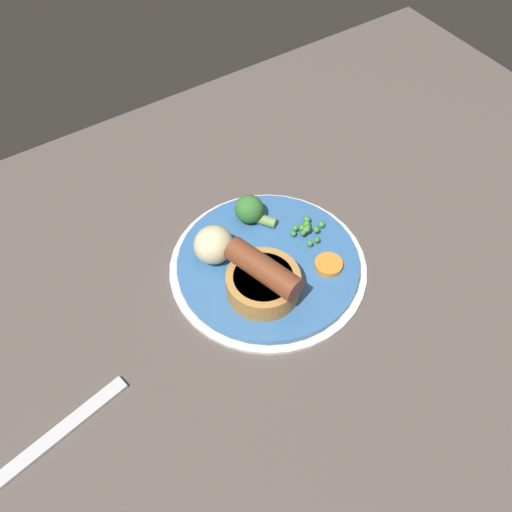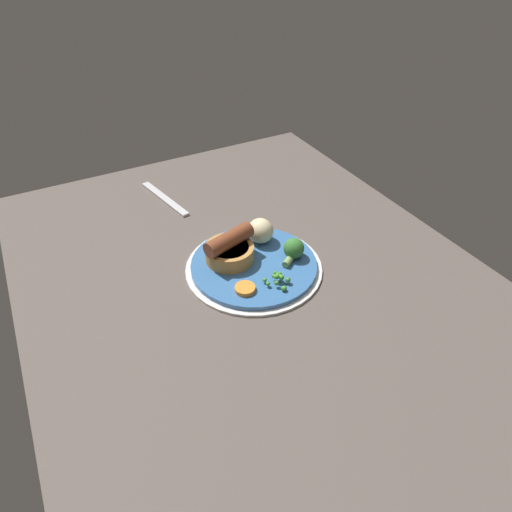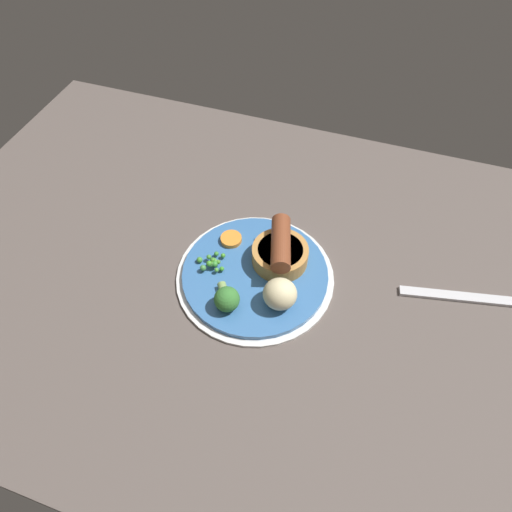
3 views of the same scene
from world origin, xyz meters
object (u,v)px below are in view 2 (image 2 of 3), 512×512
object	(u,v)px
broccoli_floret_near	(293,249)
carrot_slice_0	(245,289)
dinner_plate	(254,266)
potato_chunk_0	(261,231)
sausage_pudding	(230,249)
pea_pile	(278,278)
fork	(165,199)

from	to	relation	value
broccoli_floret_near	carrot_slice_0	size ratio (longest dim) A/B	1.53
dinner_plate	carrot_slice_0	size ratio (longest dim) A/B	7.13
broccoli_floret_near	potato_chunk_0	distance (cm)	7.92
sausage_pudding	pea_pile	xyz separation A→B (cm)	(9.97, 4.57, -1.33)
dinner_plate	pea_pile	distance (cm)	7.24
sausage_pudding	pea_pile	world-z (taller)	sausage_pudding
sausage_pudding	fork	bearing A→B (deg)	79.76
pea_pile	carrot_slice_0	size ratio (longest dim) A/B	1.44
sausage_pudding	broccoli_floret_near	world-z (taller)	sausage_pudding
dinner_plate	broccoli_floret_near	world-z (taller)	broccoli_floret_near
carrot_slice_0	broccoli_floret_near	bearing A→B (deg)	107.85
fork	sausage_pudding	bearing A→B (deg)	-5.55
sausage_pudding	broccoli_floret_near	size ratio (longest dim) A/B	1.88
carrot_slice_0	sausage_pudding	bearing A→B (deg)	170.85
sausage_pudding	fork	size ratio (longest dim) A/B	0.57
pea_pile	fork	xyz separation A→B (cm)	(-38.21, -7.53, -2.09)
broccoli_floret_near	fork	distance (cm)	36.09
sausage_pudding	pea_pile	distance (cm)	11.05
carrot_slice_0	fork	size ratio (longest dim) A/B	0.20
broccoli_floret_near	dinner_plate	bearing A→B (deg)	129.89
pea_pile	broccoli_floret_near	bearing A→B (deg)	128.88
pea_pile	sausage_pudding	bearing A→B (deg)	-155.38
pea_pile	broccoli_floret_near	world-z (taller)	broccoli_floret_near
carrot_slice_0	dinner_plate	bearing A→B (deg)	140.43
dinner_plate	pea_pile	xyz separation A→B (cm)	(6.91, 1.14, 1.83)
broccoli_floret_near	carrot_slice_0	bearing A→B (deg)	163.09
broccoli_floret_near	sausage_pudding	bearing A→B (deg)	119.92
pea_pile	carrot_slice_0	distance (cm)	6.12
pea_pile	potato_chunk_0	distance (cm)	12.76
sausage_pudding	fork	xyz separation A→B (cm)	(-28.24, -2.96, -3.43)
dinner_plate	broccoli_floret_near	bearing A→B (deg)	74.66
potato_chunk_0	fork	xyz separation A→B (cm)	(-25.95, -10.73, -3.54)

